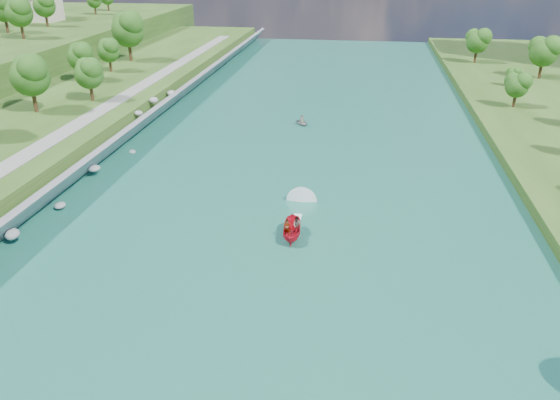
# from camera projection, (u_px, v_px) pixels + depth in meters

# --- Properties ---
(ground) EXTENTS (260.00, 260.00, 0.00)m
(ground) POSITION_uv_depth(u_px,v_px,m) (256.00, 281.00, 48.46)
(ground) COLOR #2D5119
(ground) RESTS_ON ground
(river_water) EXTENTS (55.00, 240.00, 0.10)m
(river_water) POSITION_uv_depth(u_px,v_px,m) (287.00, 190.00, 66.38)
(river_water) COLOR #185C4F
(river_water) RESTS_ON ground
(ridge_west) EXTENTS (60.00, 120.00, 9.00)m
(ridge_west) POSITION_uv_depth(u_px,v_px,m) (16.00, 42.00, 143.11)
(ridge_west) COLOR #2D5119
(ridge_west) RESTS_ON ground
(riprap_bank) EXTENTS (4.58, 236.00, 4.29)m
(riprap_bank) POSITION_uv_depth(u_px,v_px,m) (83.00, 168.00, 68.36)
(riprap_bank) COLOR slate
(riprap_bank) RESTS_ON ground
(riverside_path) EXTENTS (3.00, 200.00, 0.10)m
(riverside_path) POSITION_uv_depth(u_px,v_px,m) (35.00, 150.00, 69.37)
(riverside_path) COLOR gray
(riverside_path) RESTS_ON berm_west
(trees_ridge) EXTENTS (19.91, 62.62, 10.91)m
(trees_ridge) POSITION_uv_depth(u_px,v_px,m) (45.00, 5.00, 137.17)
(trees_ridge) COLOR #144813
(trees_ridge) RESTS_ON ridge_west
(motorboat) EXTENTS (3.60, 19.19, 2.23)m
(motorboat) POSITION_uv_depth(u_px,v_px,m) (293.00, 226.00, 56.07)
(motorboat) COLOR red
(motorboat) RESTS_ON river_water
(raft) EXTENTS (3.57, 3.99, 1.58)m
(raft) POSITION_uv_depth(u_px,v_px,m) (302.00, 122.00, 90.91)
(raft) COLOR gray
(raft) RESTS_ON river_water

